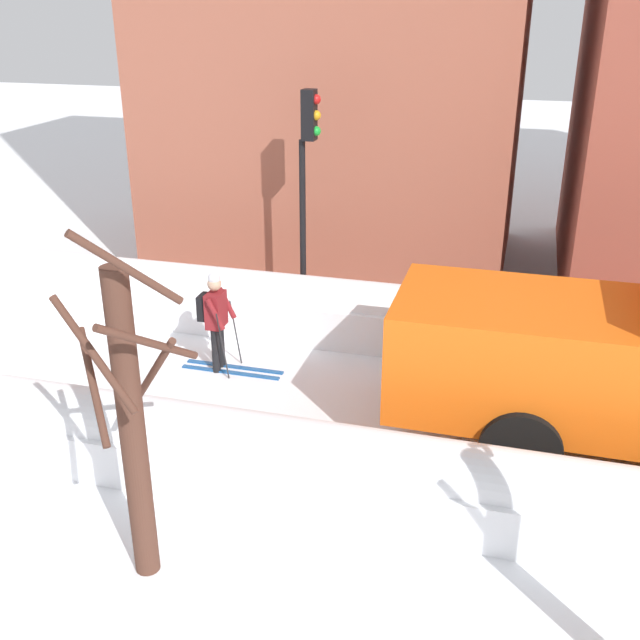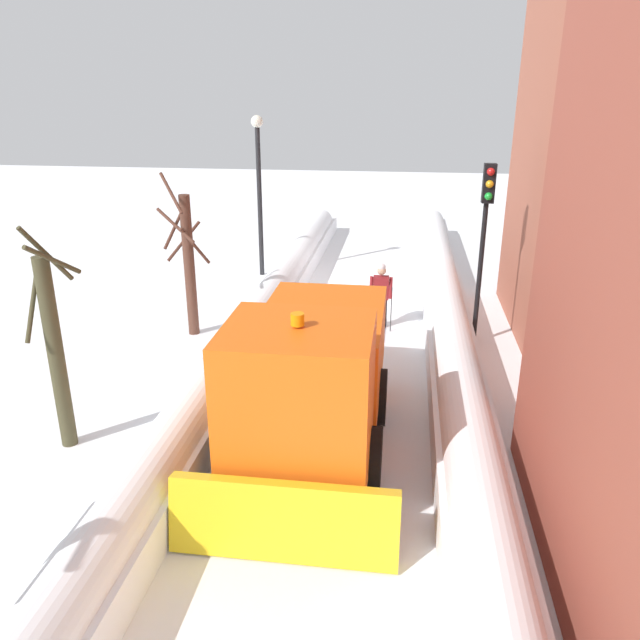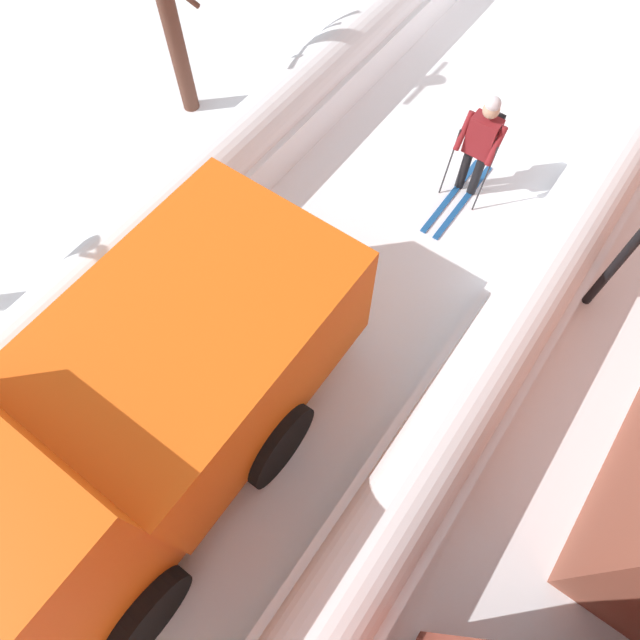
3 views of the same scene
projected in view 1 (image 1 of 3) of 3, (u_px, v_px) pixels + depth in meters
ground_plane at (571, 437)px, 11.21m from camera, size 80.00×80.00×0.00m
snowbank_left at (572, 337)px, 13.12m from camera, size 1.10×36.00×1.22m
snowbank_right at (583, 508)px, 8.86m from camera, size 1.10×36.00×1.11m
plow_truck at (614, 359)px, 10.31m from camera, size 3.20×5.98×3.12m
skier at (216, 317)px, 12.86m from camera, size 0.62×1.80×1.81m
traffic_light_pole at (307, 165)px, 13.93m from camera, size 0.28×0.42×4.52m
bare_tree_near at (131, 421)px, 7.85m from camera, size 1.19×1.27×4.22m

